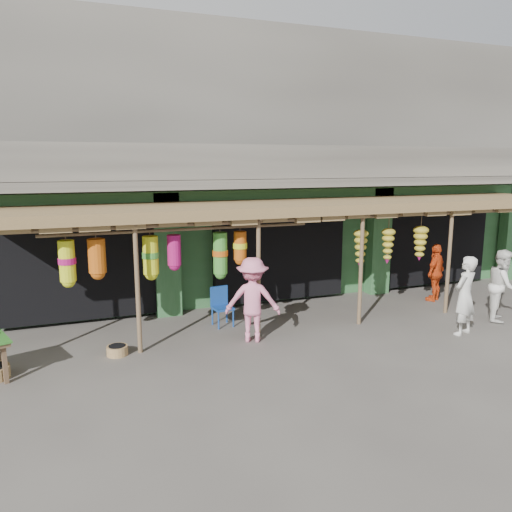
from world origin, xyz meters
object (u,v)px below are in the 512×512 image
object	(u,v)px
person_right	(502,285)
person_vendor	(436,272)
blue_chair	(221,304)
person_shopper	(253,300)
person_front	(465,296)

from	to	relation	value
person_right	person_vendor	distance (m)	1.96
blue_chair	person_shopper	size ratio (longest dim) A/B	0.50
blue_chair	person_shopper	world-z (taller)	person_shopper
blue_chair	person_right	world-z (taller)	person_right
person_shopper	person_right	bearing A→B (deg)	-164.82
blue_chair	person_vendor	distance (m)	6.02
person_right	person_shopper	distance (m)	6.03
blue_chair	person_shopper	xyz separation A→B (m)	(0.32, -1.22, 0.39)
person_front	person_vendor	distance (m)	2.72
person_vendor	person_shopper	size ratio (longest dim) A/B	0.88
blue_chair	person_vendor	bearing A→B (deg)	-7.27
person_right	person_vendor	world-z (taller)	person_right
blue_chair	person_front	size ratio (longest dim) A/B	0.52
person_front	person_shopper	distance (m)	4.59
person_front	person_right	xyz separation A→B (m)	(1.56, 0.47, -0.02)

